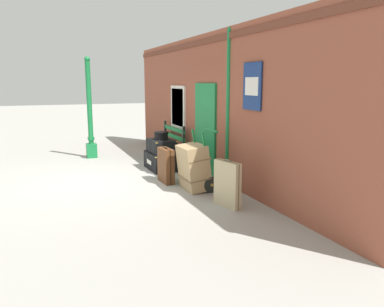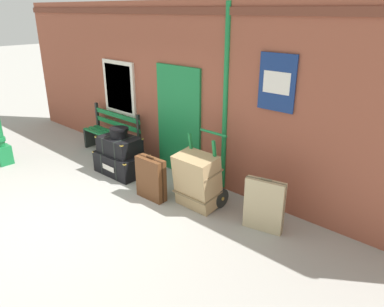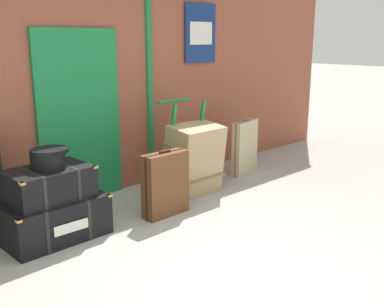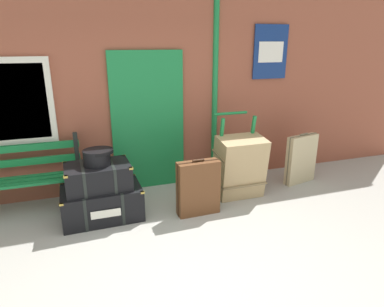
{
  "view_description": "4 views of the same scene",
  "coord_description": "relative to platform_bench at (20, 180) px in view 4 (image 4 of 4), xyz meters",
  "views": [
    {
      "loc": [
        8.13,
        -1.15,
        2.13
      ],
      "look_at": [
        0.82,
        1.82,
        0.64
      ],
      "focal_mm": 35.58,
      "sensor_mm": 36.0,
      "label": 1
    },
    {
      "loc": [
        4.89,
        -2.34,
        3.05
      ],
      "look_at": [
        1.05,
        1.82,
        0.81
      ],
      "focal_mm": 34.28,
      "sensor_mm": 36.0,
      "label": 2
    },
    {
      "loc": [
        -2.57,
        -2.48,
        1.98
      ],
      "look_at": [
        1.2,
        1.56,
        0.57
      ],
      "focal_mm": 42.43,
      "sensor_mm": 36.0,
      "label": 3
    },
    {
      "loc": [
        -0.83,
        -2.56,
        2.22
      ],
      "look_at": [
        0.65,
        1.84,
        0.68
      ],
      "focal_mm": 31.74,
      "sensor_mm": 36.0,
      "label": 4
    }
  ],
  "objects": [
    {
      "name": "ground_plane",
      "position": [
        1.68,
        -2.16,
        -0.44
      ],
      "size": [
        60.0,
        60.0,
        0.0
      ],
      "primitive_type": "plane",
      "color": "#A3A099"
    },
    {
      "name": "brick_facade",
      "position": [
        1.68,
        0.44,
        1.15
      ],
      "size": [
        10.4,
        0.35,
        3.2
      ],
      "color": "brown",
      "rests_on": "ground"
    },
    {
      "name": "platform_bench",
      "position": [
        0.0,
        0.0,
        0.0
      ],
      "size": [
        1.6,
        0.43,
        1.01
      ],
      "color": "#197A3D",
      "rests_on": "ground"
    },
    {
      "name": "steamer_trunk_base",
      "position": [
        1.02,
        -0.54,
        -0.23
      ],
      "size": [
        1.03,
        0.67,
        0.43
      ],
      "color": "black",
      "rests_on": "ground"
    },
    {
      "name": "steamer_trunk_middle",
      "position": [
        0.99,
        -0.54,
        0.14
      ],
      "size": [
        0.83,
        0.58,
        0.33
      ],
      "color": "black",
      "rests_on": "steamer_trunk_base"
    },
    {
      "name": "round_hatbox",
      "position": [
        1.01,
        -0.54,
        0.41
      ],
      "size": [
        0.38,
        0.35,
        0.2
      ],
      "color": "black",
      "rests_on": "steamer_trunk_middle"
    },
    {
      "name": "porters_trolley",
      "position": [
        3.01,
        -0.34,
        -0.17
      ],
      "size": [
        0.71,
        0.56,
        1.21
      ],
      "color": "black",
      "rests_on": "ground"
    },
    {
      "name": "large_brown_trunk",
      "position": [
        3.01,
        -0.51,
        0.02
      ],
      "size": [
        0.7,
        0.54,
        0.93
      ],
      "color": "tan",
      "rests_on": "ground"
    },
    {
      "name": "suitcase_charcoal",
      "position": [
        4.18,
        -0.37,
        -0.05
      ],
      "size": [
        0.6,
        0.26,
        0.84
      ],
      "color": "tan",
      "rests_on": "ground"
    },
    {
      "name": "suitcase_slate",
      "position": [
        2.24,
        -0.84,
        -0.08
      ],
      "size": [
        0.58,
        0.21,
        0.78
      ],
      "color": "brown",
      "rests_on": "ground"
    }
  ]
}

